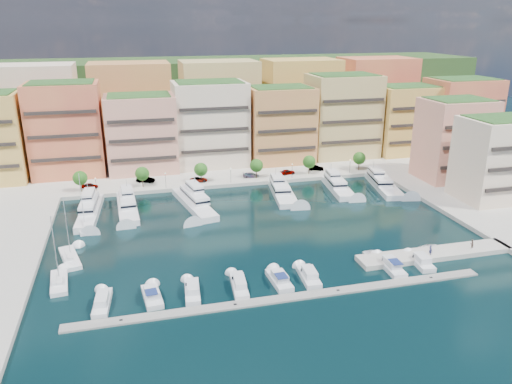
% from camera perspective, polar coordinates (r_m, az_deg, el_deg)
% --- Properties ---
extents(ground, '(400.00, 400.00, 0.00)m').
position_cam_1_polar(ground, '(111.73, 0.38, -4.18)').
color(ground, black).
rests_on(ground, ground).
extents(north_quay, '(220.00, 64.00, 2.00)m').
position_cam_1_polar(north_quay, '(169.23, -5.00, 3.87)').
color(north_quay, '#9E998E').
rests_on(north_quay, ground).
extents(hillside, '(240.00, 40.00, 58.00)m').
position_cam_1_polar(hillside, '(215.46, -7.17, 7.09)').
color(hillside, '#213716').
rests_on(hillside, ground).
extents(south_pontoon, '(72.00, 2.20, 0.35)m').
position_cam_1_polar(south_pontoon, '(85.32, 3.65, -12.08)').
color(south_pontoon, gray).
rests_on(south_pontoon, ground).
extents(finger_pier, '(32.00, 5.00, 2.00)m').
position_cam_1_polar(finger_pier, '(105.26, 19.73, -6.90)').
color(finger_pier, '#9E998E').
rests_on(finger_pier, ground).
extents(apartment_1, '(20.00, 16.50, 26.80)m').
position_cam_1_polar(apartment_1, '(155.16, -20.85, 6.75)').
color(apartment_1, '#D98248').
rests_on(apartment_1, north_quay).
extents(apartment_2, '(20.00, 15.50, 22.80)m').
position_cam_1_polar(apartment_2, '(152.62, -12.96, 6.55)').
color(apartment_2, tan).
rests_on(apartment_2, north_quay).
extents(apartment_3, '(22.00, 16.50, 25.80)m').
position_cam_1_polar(apartment_3, '(156.15, -5.25, 7.79)').
color(apartment_3, beige).
rests_on(apartment_3, north_quay).
extents(apartment_4, '(20.00, 15.50, 23.80)m').
position_cam_1_polar(apartment_4, '(159.37, 2.77, 7.71)').
color(apartment_4, '#C6774A').
rests_on(apartment_4, north_quay).
extents(apartment_5, '(22.00, 16.50, 26.80)m').
position_cam_1_polar(apartment_5, '(168.61, 9.82, 8.60)').
color(apartment_5, tan).
rests_on(apartment_5, north_quay).
extents(apartment_6, '(20.00, 15.50, 22.80)m').
position_cam_1_polar(apartment_6, '(177.32, 16.63, 7.94)').
color(apartment_6, gold).
rests_on(apartment_6, north_quay).
extents(apartment_7, '(22.00, 16.50, 24.80)m').
position_cam_1_polar(apartment_7, '(186.55, 22.31, 8.14)').
color(apartment_7, '#D98248').
rests_on(apartment_7, north_quay).
extents(apartment_east_a, '(18.00, 14.50, 22.80)m').
position_cam_1_polar(apartment_east_a, '(151.75, 21.68, 5.62)').
color(apartment_east_a, tan).
rests_on(apartment_east_a, east_quay).
extents(apartment_east_b, '(18.00, 14.50, 20.80)m').
position_cam_1_polar(apartment_east_b, '(138.29, 25.89, 3.41)').
color(apartment_east_b, beige).
rests_on(apartment_east_b, east_quay).
extents(backblock_0, '(26.00, 18.00, 30.00)m').
position_cam_1_polar(backblock_0, '(177.85, -23.79, 8.36)').
color(backblock_0, beige).
rests_on(backblock_0, north_quay).
extents(backblock_1, '(26.00, 18.00, 30.00)m').
position_cam_1_polar(backblock_1, '(175.52, -14.01, 9.28)').
color(backblock_1, '#C6774A').
rests_on(backblock_1, north_quay).
extents(backblock_2, '(26.00, 18.00, 30.00)m').
position_cam_1_polar(backblock_2, '(178.29, -4.20, 9.93)').
color(backblock_2, tan).
rests_on(backblock_2, north_quay).
extents(backblock_3, '(26.00, 18.00, 30.00)m').
position_cam_1_polar(backblock_3, '(185.92, 5.07, 10.28)').
color(backblock_3, gold).
rests_on(backblock_3, north_quay).
extents(backblock_4, '(26.00, 18.00, 30.00)m').
position_cam_1_polar(backblock_4, '(197.86, 13.44, 10.37)').
color(backblock_4, '#D98248').
rests_on(backblock_4, north_quay).
extents(tree_0, '(3.80, 3.80, 5.65)m').
position_cam_1_polar(tree_0, '(139.13, -19.47, 1.51)').
color(tree_0, '#473323').
rests_on(tree_0, north_quay).
extents(tree_1, '(3.80, 3.80, 5.65)m').
position_cam_1_polar(tree_1, '(138.47, -12.88, 2.06)').
color(tree_1, '#473323').
rests_on(tree_1, north_quay).
extents(tree_2, '(3.80, 3.80, 5.65)m').
position_cam_1_polar(tree_2, '(139.66, -6.32, 2.57)').
color(tree_2, '#473323').
rests_on(tree_2, north_quay).
extents(tree_3, '(3.80, 3.80, 5.65)m').
position_cam_1_polar(tree_3, '(142.65, 0.05, 3.04)').
color(tree_3, '#473323').
rests_on(tree_3, north_quay).
extents(tree_4, '(3.80, 3.80, 5.65)m').
position_cam_1_polar(tree_4, '(147.32, 6.10, 3.45)').
color(tree_4, '#473323').
rests_on(tree_4, north_quay).
extents(tree_5, '(3.80, 3.80, 5.65)m').
position_cam_1_polar(tree_5, '(153.52, 11.72, 3.80)').
color(tree_5, '#473323').
rests_on(tree_5, north_quay).
extents(lamppost_0, '(0.30, 0.30, 4.20)m').
position_cam_1_polar(lamppost_0, '(136.86, -17.83, 1.00)').
color(lamppost_0, black).
rests_on(lamppost_0, north_quay).
extents(lamppost_1, '(0.30, 0.30, 4.20)m').
position_cam_1_polar(lamppost_1, '(136.77, -10.31, 1.62)').
color(lamppost_1, black).
rests_on(lamppost_1, north_quay).
extents(lamppost_2, '(0.30, 0.30, 4.20)m').
position_cam_1_polar(lamppost_2, '(139.03, -2.91, 2.19)').
color(lamppost_2, black).
rests_on(lamppost_2, north_quay).
extents(lamppost_3, '(0.30, 0.30, 4.20)m').
position_cam_1_polar(lamppost_3, '(143.53, 4.16, 2.71)').
color(lamppost_3, black).
rests_on(lamppost_3, north_quay).
extents(lamppost_4, '(0.30, 0.30, 4.20)m').
position_cam_1_polar(lamppost_4, '(150.07, 10.70, 3.15)').
color(lamppost_4, black).
rests_on(lamppost_4, north_quay).
extents(yacht_0, '(5.79, 22.90, 7.30)m').
position_cam_1_polar(yacht_0, '(125.88, -18.44, -1.88)').
color(yacht_0, silver).
rests_on(yacht_0, ground).
extents(yacht_1, '(5.34, 21.40, 7.30)m').
position_cam_1_polar(yacht_1, '(126.04, -14.50, -1.52)').
color(yacht_1, silver).
rests_on(yacht_1, ground).
extents(yacht_2, '(8.83, 23.98, 7.30)m').
position_cam_1_polar(yacht_2, '(125.83, -7.15, -1.02)').
color(yacht_2, silver).
rests_on(yacht_2, ground).
extents(yacht_4, '(7.52, 20.26, 7.30)m').
position_cam_1_polar(yacht_4, '(132.17, 2.99, 0.04)').
color(yacht_4, silver).
rests_on(yacht_4, ground).
extents(yacht_5, '(6.75, 18.53, 7.30)m').
position_cam_1_polar(yacht_5, '(138.31, 9.27, 0.74)').
color(yacht_5, silver).
rests_on(yacht_5, ground).
extents(yacht_6, '(8.84, 21.36, 7.30)m').
position_cam_1_polar(yacht_6, '(142.86, 14.25, 0.98)').
color(yacht_6, silver).
rests_on(yacht_6, ground).
extents(cruiser_0, '(3.15, 8.43, 2.55)m').
position_cam_1_polar(cruiser_0, '(86.66, -17.16, -12.03)').
color(cruiser_0, silver).
rests_on(cruiser_0, ground).
extents(cruiser_1, '(3.44, 7.60, 2.66)m').
position_cam_1_polar(cruiser_1, '(86.40, -11.78, -11.61)').
color(cruiser_1, silver).
rests_on(cruiser_1, ground).
extents(cruiser_2, '(3.16, 8.28, 2.55)m').
position_cam_1_polar(cruiser_2, '(86.79, -7.29, -11.21)').
color(cruiser_2, silver).
rests_on(cruiser_2, ground).
extents(cruiser_3, '(3.15, 9.13, 2.55)m').
position_cam_1_polar(cruiser_3, '(87.91, -1.94, -10.63)').
color(cruiser_3, silver).
rests_on(cruiser_3, ground).
extents(cruiser_4, '(3.16, 7.89, 2.66)m').
position_cam_1_polar(cruiser_4, '(89.52, 2.69, -10.03)').
color(cruiser_4, silver).
rests_on(cruiser_4, ground).
extents(cruiser_5, '(3.27, 8.11, 2.55)m').
position_cam_1_polar(cruiser_5, '(91.15, 6.05, -9.58)').
color(cruiser_5, silver).
rests_on(cruiser_5, ground).
extents(cruiser_7, '(3.09, 8.92, 2.66)m').
position_cam_1_polar(cruiser_7, '(97.48, 15.11, -8.16)').
color(cruiser_7, silver).
rests_on(cruiser_7, ground).
extents(cruiser_8, '(3.37, 7.51, 2.55)m').
position_cam_1_polar(cruiser_8, '(100.65, 18.32, -7.61)').
color(cruiser_8, silver).
rests_on(cruiser_8, ground).
extents(sailboat_2, '(4.03, 8.53, 13.20)m').
position_cam_1_polar(sailboat_2, '(117.67, -19.00, -3.88)').
color(sailboat_2, silver).
rests_on(sailboat_2, ground).
extents(sailboat_1, '(5.28, 10.83, 13.20)m').
position_cam_1_polar(sailboat_1, '(103.96, -20.49, -7.14)').
color(sailboat_1, silver).
rests_on(sailboat_1, ground).
extents(sailboat_0, '(3.67, 9.25, 13.20)m').
position_cam_1_polar(sailboat_0, '(95.57, -21.58, -9.65)').
color(sailboat_0, silver).
rests_on(sailboat_0, ground).
extents(tender_0, '(4.18, 3.08, 0.84)m').
position_cam_1_polar(tender_0, '(102.25, 13.19, -6.76)').
color(tender_0, white).
rests_on(tender_0, ground).
extents(tender_1, '(1.42, 1.23, 0.74)m').
position_cam_1_polar(tender_1, '(102.53, 14.24, -6.80)').
color(tender_1, beige).
rests_on(tender_1, ground).
extents(tender_2, '(5.07, 4.18, 0.91)m').
position_cam_1_polar(tender_2, '(107.61, 19.15, -5.98)').
color(tender_2, white).
rests_on(tender_2, ground).
extents(car_0, '(4.48, 2.43, 1.45)m').
position_cam_1_polar(car_0, '(142.00, -18.44, 0.69)').
color(car_0, gray).
rests_on(car_0, north_quay).
extents(car_1, '(5.37, 3.55, 1.67)m').
position_cam_1_polar(car_1, '(143.17, -12.51, 1.42)').
color(car_1, gray).
rests_on(car_1, north_quay).
extents(car_2, '(4.93, 2.32, 1.36)m').
position_cam_1_polar(car_2, '(140.99, -6.57, 1.42)').
color(car_2, gray).
rests_on(car_2, north_quay).
extents(car_3, '(5.03, 2.68, 1.39)m').
position_cam_1_polar(car_3, '(144.34, -0.57, 1.97)').
color(car_3, gray).
rests_on(car_3, north_quay).
extents(car_4, '(4.77, 2.56, 1.54)m').
position_cam_1_polar(car_4, '(147.21, 3.60, 2.31)').
color(car_4, gray).
rests_on(car_4, north_quay).
extents(car_5, '(4.73, 3.11, 1.47)m').
position_cam_1_polar(car_5, '(152.19, 6.88, 2.75)').
color(car_5, gray).
rests_on(car_5, north_quay).
extents(person_0, '(0.59, 0.79, 1.94)m').
position_cam_1_polar(person_0, '(102.76, 19.31, -6.28)').
color(person_0, '#25274B').
rests_on(person_0, finger_pier).
extents(person_1, '(1.04, 0.90, 1.83)m').
position_cam_1_polar(person_1, '(108.67, 23.42, -5.44)').
color(person_1, '#4B382D').
rests_on(person_1, finger_pier).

